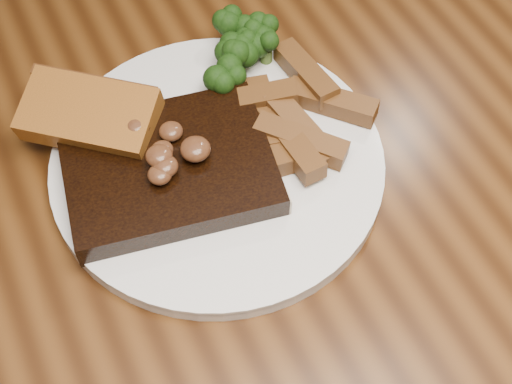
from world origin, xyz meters
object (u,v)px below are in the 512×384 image
(steak, at_px, (169,169))
(garlic_bread, at_px, (94,129))
(potato_wedges, at_px, (297,117))
(dining_table, at_px, (276,258))
(plate, at_px, (218,164))

(steak, relative_size, garlic_bread, 1.52)
(garlic_bread, distance_m, potato_wedges, 0.19)
(garlic_bread, xyz_separation_m, potato_wedges, (0.17, -0.07, -0.00))
(potato_wedges, bearing_deg, steak, -178.44)
(steak, relative_size, potato_wedges, 1.62)
(steak, bearing_deg, garlic_bread, 132.43)
(dining_table, relative_size, potato_wedges, 14.41)
(plate, height_order, steak, steak)
(plate, relative_size, potato_wedges, 2.73)
(dining_table, xyz_separation_m, steak, (-0.08, 0.07, 0.12))
(steak, xyz_separation_m, potato_wedges, (0.13, 0.00, -0.00))
(dining_table, distance_m, garlic_bread, 0.22)
(plate, relative_size, steak, 1.69)
(potato_wedges, bearing_deg, plate, -176.64)
(dining_table, bearing_deg, plate, 115.53)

